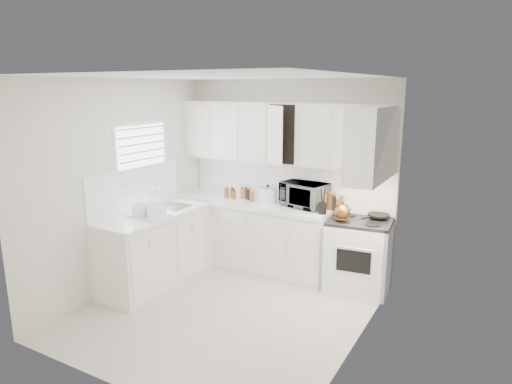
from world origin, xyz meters
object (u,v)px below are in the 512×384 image
Objects in this scene: stove at (359,245)px; utensil_crock at (323,201)px; microwave at (304,192)px; dish_rack at (149,207)px; tea_kettle at (342,210)px; rice_cooker at (268,194)px.

utensil_crock is at bearing -173.23° from stove.
microwave is 1.34× the size of dish_rack.
stove is 1.99× the size of microwave.
dish_rack reaches higher than tea_kettle.
stove is at bearing 3.90° from microwave.
utensil_crock is at bearing -6.91° from rice_cooker.
rice_cooker reaches higher than dish_rack.
stove is 0.99m from microwave.
dish_rack is (-2.26, -1.26, 0.49)m from stove.
tea_kettle is 0.70× the size of utensil_crock.
rice_cooker is (-1.32, 0.07, 0.50)m from stove.
rice_cooker is at bearing 168.55° from utensil_crock.
microwave is 1.72× the size of utensil_crock.
tea_kettle is at bearing -6.84° from rice_cooker.
microwave is (-0.80, 0.12, 0.57)m from stove.
microwave is 2.31× the size of rice_cooker.
stove is 2.66× the size of dish_rack.
utensil_crock is 2.14m from dish_rack.
utensil_crock is (0.34, -0.23, -0.03)m from microwave.
tea_kettle is 0.69m from microwave.
rice_cooker is at bearing 60.00° from dish_rack.
rice_cooker is 0.88m from utensil_crock.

